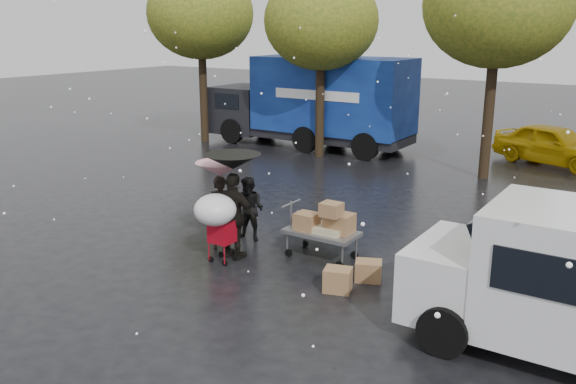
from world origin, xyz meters
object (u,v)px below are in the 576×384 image
Objects in this scene: person_black at (234,216)px; shopping_cart at (216,214)px; yellow_taxi at (554,145)px; vendor_cart at (325,225)px; person_pink at (221,213)px; blue_truck at (314,102)px.

shopping_cart is at bearing 77.30° from person_black.
vendor_cart is at bearing -169.84° from yellow_taxi.
blue_truck is at bearing 70.72° from person_pink.
yellow_taxi is (8.55, 1.79, -1.06)m from blue_truck.
yellow_taxi is at bearing 79.73° from vendor_cart.
blue_truck is at bearing 122.23° from yellow_taxi.
person_black reaches higher than person_pink.
person_pink is 11.68m from blue_truck.
shopping_cart reaches higher than vendor_cart.
person_pink is 0.19× the size of blue_truck.
vendor_cart is 12.15m from yellow_taxi.
person_pink is 0.88× the size of person_black.
blue_truck is at bearing -68.86° from person_black.
person_pink reaches higher than yellow_taxi.
person_black is 1.19× the size of vendor_cart.
person_pink is at bearing -68.73° from blue_truck.
vendor_cart is at bearing 41.03° from shopping_cart.
person_black is 1.23× the size of shopping_cart.
person_black is at bearing -147.90° from vendor_cart.
blue_truck reaches higher than person_black.
shopping_cart is at bearing -97.12° from person_pink.
vendor_cart is 0.18× the size of blue_truck.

